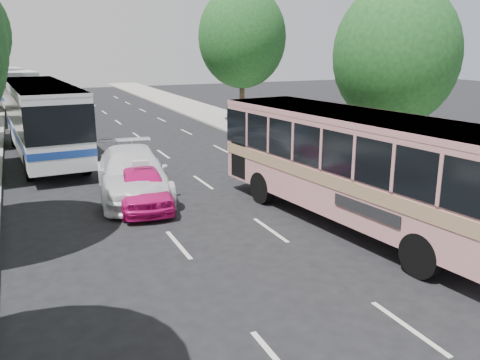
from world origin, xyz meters
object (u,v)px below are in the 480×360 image
tour_coach_rear (13,86)px  pink_taxi (142,186)px  tour_coach_front (42,114)px  pink_bus (355,157)px  white_pickup (133,173)px

tour_coach_rear → pink_taxi: bearing=-90.8°
tour_coach_front → tour_coach_rear: bearing=89.7°
pink_bus → pink_taxi: size_ratio=2.61×
pink_taxi → tour_coach_rear: size_ratio=0.37×
pink_taxi → tour_coach_front: tour_coach_front is taller
pink_taxi → tour_coach_front: bearing=110.4°
pink_bus → white_pickup: pink_bus is taller
pink_bus → white_pickup: (-5.57, 5.77, -1.28)m
tour_coach_front → tour_coach_rear: 21.32m
pink_taxi → tour_coach_front: (-2.55, 9.57, 1.46)m
tour_coach_front → white_pickup: bearing=-76.1°
white_pickup → tour_coach_front: (-2.55, 8.19, 1.32)m
tour_coach_front → pink_bus: bearing=-63.2°
pink_bus → tour_coach_front: tour_coach_front is taller
white_pickup → tour_coach_rear: bearing=103.9°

